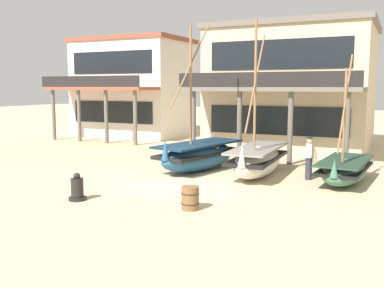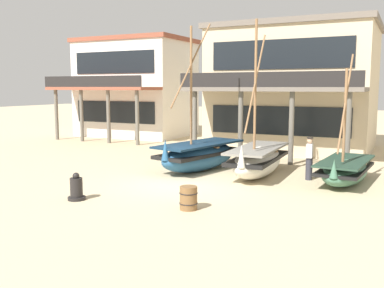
{
  "view_description": "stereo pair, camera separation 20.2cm",
  "coord_description": "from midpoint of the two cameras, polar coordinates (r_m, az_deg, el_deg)",
  "views": [
    {
      "loc": [
        7.31,
        -14.18,
        3.6
      ],
      "look_at": [
        0.0,
        1.0,
        1.4
      ],
      "focal_mm": 40.75,
      "sensor_mm": 36.0,
      "label": 1
    },
    {
      "loc": [
        7.49,
        -14.09,
        3.6
      ],
      "look_at": [
        0.0,
        1.0,
        1.4
      ],
      "focal_mm": 40.75,
      "sensor_mm": 36.0,
      "label": 2
    }
  ],
  "objects": [
    {
      "name": "ground_plane",
      "position": [
        16.36,
        -1.88,
        -5.28
      ],
      "size": [
        120.0,
        120.0,
        0.0
      ],
      "primitive_type": "plane",
      "color": "#CCB78E"
    },
    {
      "name": "wooden_barrel",
      "position": [
        12.96,
        -0.68,
        -7.08
      ],
      "size": [
        0.56,
        0.56,
        0.7
      ],
      "color": "brown",
      "rests_on": "ground"
    },
    {
      "name": "harbor_building_main",
      "position": [
        26.41,
        12.75,
        7.18
      ],
      "size": [
        9.08,
        9.71,
        7.11
      ],
      "color": "beige",
      "rests_on": "ground"
    },
    {
      "name": "capstan_winch",
      "position": [
        14.52,
        -15.17,
        -5.75
      ],
      "size": [
        0.57,
        0.57,
        0.89
      ],
      "color": "black",
      "rests_on": "ground"
    },
    {
      "name": "harbor_building_annex",
      "position": [
        33.21,
        -7.87,
        7.33
      ],
      "size": [
        8.06,
        8.23,
        7.14
      ],
      "color": "white",
      "rests_on": "ground"
    },
    {
      "name": "fishing_boat_near_left",
      "position": [
        17.84,
        8.24,
        -2.07
      ],
      "size": [
        1.69,
        4.53,
        6.17
      ],
      "color": "silver",
      "rests_on": "ground"
    },
    {
      "name": "fishing_boat_far_right",
      "position": [
        17.36,
        19.02,
        -3.22
      ],
      "size": [
        1.82,
        3.99,
        4.83
      ],
      "color": "#427056",
      "rests_on": "ground"
    },
    {
      "name": "fisherman_by_hull",
      "position": [
        17.59,
        14.74,
        -1.86
      ],
      "size": [
        0.26,
        0.37,
        1.68
      ],
      "color": "#33333D",
      "rests_on": "ground"
    },
    {
      "name": "fishing_boat_centre_large",
      "position": [
        18.88,
        0.56,
        -1.45
      ],
      "size": [
        2.61,
        4.79,
        6.32
      ],
      "color": "#23517A",
      "rests_on": "ground"
    }
  ]
}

